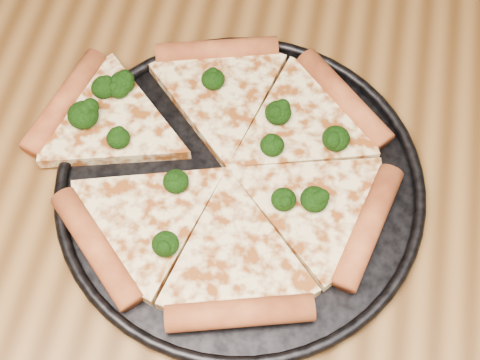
# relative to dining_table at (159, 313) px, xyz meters

# --- Properties ---
(dining_table) EXTENTS (1.20, 0.90, 0.75)m
(dining_table) POSITION_rel_dining_table_xyz_m (0.00, 0.00, 0.00)
(dining_table) COLOR brown
(dining_table) RESTS_ON ground
(pizza_pan) EXTENTS (0.36, 0.36, 0.02)m
(pizza_pan) POSITION_rel_dining_table_xyz_m (0.06, 0.11, 0.10)
(pizza_pan) COLOR black
(pizza_pan) RESTS_ON dining_table
(pizza) EXTENTS (0.38, 0.34, 0.03)m
(pizza) POSITION_rel_dining_table_xyz_m (0.04, 0.12, 0.11)
(pizza) COLOR #F6DB96
(pizza) RESTS_ON pizza_pan
(broccoli_florets) EXTENTS (0.28, 0.21, 0.02)m
(broccoli_florets) POSITION_rel_dining_table_xyz_m (0.01, 0.15, 0.12)
(broccoli_florets) COLOR black
(broccoli_florets) RESTS_ON pizza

